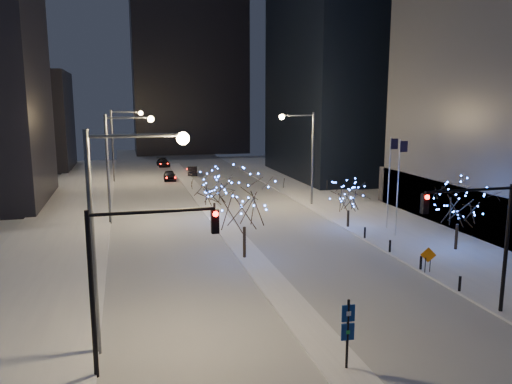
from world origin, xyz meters
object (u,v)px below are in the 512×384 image
object	(u,v)px
street_lamp_w_mid	(119,153)
traffic_signal_west	(131,263)
traffic_signal_east	(483,229)
holiday_tree_plaza_far	(349,197)
car_far	(163,163)
holiday_tree_median_near	(244,201)
wayfinding_sign	(348,328)
car_mid	(192,171)
construction_sign	(428,257)
street_lamp_east	(305,146)
street_lamp_w_far	(120,135)
holiday_tree_median_far	(214,188)
holiday_tree_plaza_near	(459,205)
street_lamp_w_near	(116,211)
car_near	(170,176)

from	to	relation	value
street_lamp_w_mid	traffic_signal_west	bearing A→B (deg)	-88.94
traffic_signal_east	holiday_tree_plaza_far	distance (m)	18.99
car_far	holiday_tree_median_near	xyz separation A→B (m)	(1.50, -53.97, 3.58)
traffic_signal_east	wayfinding_sign	size ratio (longest dim) A/B	2.21
car_mid	construction_sign	distance (m)	49.25
car_mid	wayfinding_sign	world-z (taller)	wayfinding_sign
holiday_tree_median_near	street_lamp_east	bearing A→B (deg)	57.25
traffic_signal_east	car_far	world-z (taller)	traffic_signal_east
car_far	holiday_tree_plaza_far	distance (m)	49.35
holiday_tree_plaza_far	street_lamp_w_far	bearing A→B (deg)	121.14
car_mid	street_lamp_east	bearing A→B (deg)	116.04
holiday_tree_median_near	wayfinding_sign	xyz separation A→B (m)	(0.59, -15.75, -2.32)
street_lamp_east	holiday_tree_median_far	world-z (taller)	street_lamp_east
street_lamp_w_mid	holiday_tree_median_near	world-z (taller)	street_lamp_w_mid
street_lamp_east	holiday_tree_plaza_far	distance (m)	10.80
traffic_signal_west	car_far	distance (m)	67.95
street_lamp_east	holiday_tree_median_far	distance (m)	11.93
traffic_signal_west	car_mid	distance (m)	56.87
street_lamp_w_mid	holiday_tree_median_far	size ratio (longest dim) A/B	2.08
street_lamp_w_far	holiday_tree_plaza_near	world-z (taller)	street_lamp_w_far
holiday_tree_median_far	holiday_tree_plaza_near	world-z (taller)	holiday_tree_plaza_near
street_lamp_w_mid	construction_sign	size ratio (longest dim) A/B	5.95
street_lamp_w_mid	car_mid	size ratio (longest dim) A/B	2.44
car_mid	holiday_tree_median_far	bearing A→B (deg)	93.88
street_lamp_w_far	car_mid	bearing A→B (deg)	20.18
car_mid	holiday_tree_median_far	world-z (taller)	holiday_tree_median_far
street_lamp_w_near	street_lamp_w_mid	world-z (taller)	same
street_lamp_w_near	holiday_tree_median_near	xyz separation A→B (m)	(8.44, 11.55, -2.23)
street_lamp_w_near	holiday_tree_plaza_near	world-z (taller)	street_lamp_w_near
street_lamp_w_near	car_near	distance (m)	50.26
traffic_signal_east	construction_sign	xyz separation A→B (m)	(1.36, 6.39, -3.60)
car_far	holiday_tree_plaza_far	world-z (taller)	holiday_tree_plaza_far
street_lamp_w_far	holiday_tree_plaza_near	bearing A→B (deg)	-59.10
holiday_tree_plaza_far	wayfinding_sign	distance (m)	24.38
street_lamp_w_mid	wayfinding_sign	xyz separation A→B (m)	(9.02, -29.20, -4.56)
car_mid	holiday_tree_plaza_near	distance (m)	46.67
street_lamp_w_mid	street_lamp_east	distance (m)	19.26
car_near	holiday_tree_median_near	bearing A→B (deg)	-84.82
construction_sign	car_mid	bearing A→B (deg)	121.04
street_lamp_east	holiday_tree_plaza_near	world-z (taller)	street_lamp_east
car_far	holiday_tree_median_near	bearing A→B (deg)	-91.75
street_lamp_w_mid	car_far	xyz separation A→B (m)	(6.94, 40.52, -5.81)
wayfinding_sign	construction_sign	xyz separation A→B (m)	(10.21, 9.58, -0.78)
holiday_tree_median_far	wayfinding_sign	world-z (taller)	holiday_tree_median_far
street_lamp_east	traffic_signal_west	bearing A→B (deg)	-121.69
traffic_signal_east	construction_sign	world-z (taller)	traffic_signal_east
street_lamp_w_mid	construction_sign	world-z (taller)	street_lamp_w_mid
holiday_tree_median_near	holiday_tree_plaza_far	xyz separation A→B (m)	(11.00, 6.28, -1.42)
car_near	traffic_signal_east	bearing A→B (deg)	-75.00
construction_sign	street_lamp_w_mid	bearing A→B (deg)	155.18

